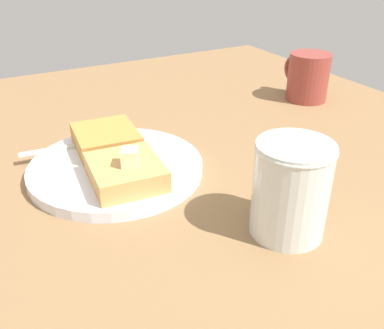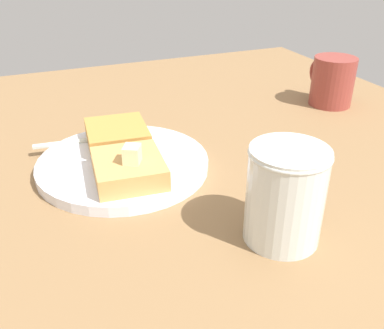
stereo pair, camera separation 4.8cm
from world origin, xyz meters
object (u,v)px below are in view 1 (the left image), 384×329
Objects in this scene: syrup_jar at (290,191)px; coffee_mug at (307,77)px; plate at (116,167)px; fork at (87,144)px.

syrup_jar is 41.55cm from coffee_mug.
plate is 7.30cm from fork.
coffee_mug is at bearing -76.84° from plate.
syrup_jar reaches higher than plate.
plate is 23.43cm from syrup_jar.
coffee_mug reaches higher than plate.
fork is at bearing 25.28° from syrup_jar.
coffee_mug is at bearing -44.56° from syrup_jar.
fork is 1.60× the size of syrup_jar.
syrup_jar reaches higher than fork.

